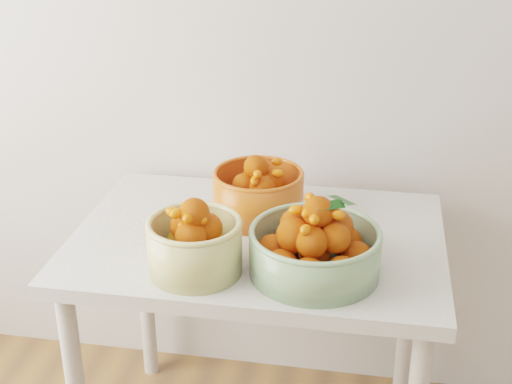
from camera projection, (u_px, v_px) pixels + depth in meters
The scene contains 4 objects.
table at pixel (258, 265), 1.97m from camera, with size 1.00×0.70×0.75m.
bowl_cream at pixel (195, 244), 1.73m from camera, with size 0.29×0.29×0.20m.
bowl_green at pixel (314, 247), 1.73m from camera, with size 0.34×0.34×0.21m.
bowl_orange at pixel (258, 193), 2.01m from camera, with size 0.26×0.26×0.18m.
Camera 1 is at (0.04, -0.08, 1.67)m, focal length 50.00 mm.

